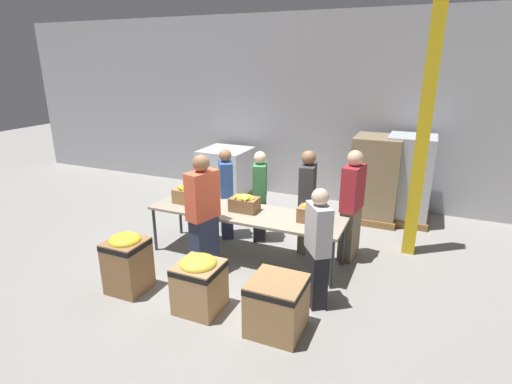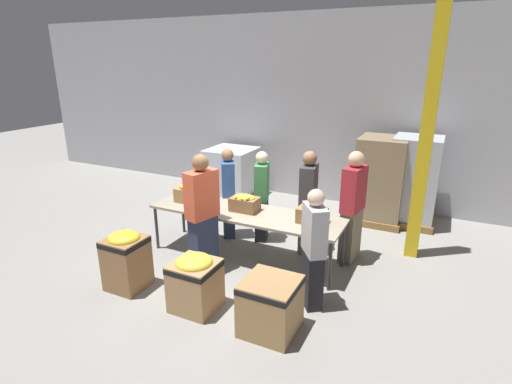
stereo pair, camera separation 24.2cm
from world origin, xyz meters
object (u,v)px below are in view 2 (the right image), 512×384
object	(u,v)px
pallet_stack_0	(381,181)
banana_box_0	(190,193)
volunteer_5	(203,215)
donation_bin_1	(195,280)
volunteer_4	(262,197)
banana_box_2	(312,213)
support_pillar	(427,133)
volunteer_1	(228,194)
pallet_stack_2	(414,182)
sorting_table	(245,214)
volunteer_2	(308,203)
donation_bin_0	(126,258)
donation_bin_2	(270,304)
volunteer_3	(313,250)
volunteer_0	(352,208)
pallet_stack_1	(232,173)
banana_box_1	(245,203)

from	to	relation	value
pallet_stack_0	banana_box_0	bearing A→B (deg)	-137.15
volunteer_5	donation_bin_1	size ratio (longest dim) A/B	2.41
volunteer_4	donation_bin_1	distance (m)	2.29
banana_box_2	support_pillar	bearing A→B (deg)	42.49
banana_box_2	volunteer_4	size ratio (longest dim) A/B	0.26
volunteer_1	pallet_stack_0	bearing A→B (deg)	96.98
donation_bin_1	pallet_stack_2	world-z (taller)	pallet_stack_2
support_pillar	pallet_stack_2	size ratio (longest dim) A/B	2.36
sorting_table	volunteer_2	xyz separation A→B (m)	(0.81, 0.63, 0.11)
donation_bin_0	donation_bin_2	distance (m)	2.18
banana_box_0	volunteer_3	xyz separation A→B (m)	(2.42, -0.82, -0.15)
volunteer_0	pallet_stack_1	bearing A→B (deg)	-112.05
volunteer_4	banana_box_1	bearing A→B (deg)	-15.65
volunteer_5	donation_bin_0	distance (m)	1.21
volunteer_2	donation_bin_1	world-z (taller)	volunteer_2
volunteer_2	pallet_stack_2	size ratio (longest dim) A/B	1.01
volunteer_5	pallet_stack_1	bearing A→B (deg)	38.00
banana_box_1	support_pillar	size ratio (longest dim) A/B	0.11
volunteer_4	pallet_stack_0	world-z (taller)	pallet_stack_0
banana_box_2	volunteer_0	xyz separation A→B (m)	(0.45, 0.60, -0.05)
donation_bin_0	banana_box_2	bearing A→B (deg)	36.05
volunteer_0	pallet_stack_1	size ratio (longest dim) A/B	1.57
volunteer_4	support_pillar	bearing A→B (deg)	83.82
volunteer_2	volunteer_1	bearing A→B (deg)	-97.82
banana_box_0	donation_bin_1	bearing A→B (deg)	-53.94
volunteer_3	volunteer_5	distance (m)	1.77
volunteer_5	donation_bin_2	distance (m)	1.82
volunteer_0	volunteer_5	distance (m)	2.28
support_pillar	pallet_stack_2	xyz separation A→B (m)	(-0.18, 1.43, -1.16)
volunteer_3	pallet_stack_2	bearing A→B (deg)	-48.92
pallet_stack_0	support_pillar	bearing A→B (deg)	-58.58
pallet_stack_0	volunteer_5	bearing A→B (deg)	-122.81
donation_bin_1	pallet_stack_2	bearing A→B (deg)	62.85
banana_box_1	volunteer_5	distance (m)	0.75
volunteer_1	pallet_stack_0	distance (m)	2.97
volunteer_0	volunteer_5	world-z (taller)	volunteer_5
support_pillar	sorting_table	bearing A→B (deg)	-152.42
sorting_table	volunteer_0	size ratio (longest dim) A/B	1.75
banana_box_1	donation_bin_1	xyz separation A→B (m)	(0.10, -1.56, -0.52)
pallet_stack_2	banana_box_0	bearing A→B (deg)	-140.78
banana_box_1	volunteer_2	distance (m)	1.03
support_pillar	pallet_stack_0	size ratio (longest dim) A/B	2.40
banana_box_1	pallet_stack_1	size ratio (longest dim) A/B	0.38
banana_box_0	pallet_stack_0	bearing A→B (deg)	42.85
pallet_stack_1	support_pillar	bearing A→B (deg)	-17.67
banana_box_2	volunteer_5	size ratio (longest dim) A/B	0.23
volunteer_1	volunteer_2	xyz separation A→B (m)	(1.46, 0.02, 0.05)
volunteer_2	donation_bin_2	world-z (taller)	volunteer_2
support_pillar	pallet_stack_1	world-z (taller)	support_pillar
sorting_table	pallet_stack_2	xyz separation A→B (m)	(2.22, 2.68, 0.10)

